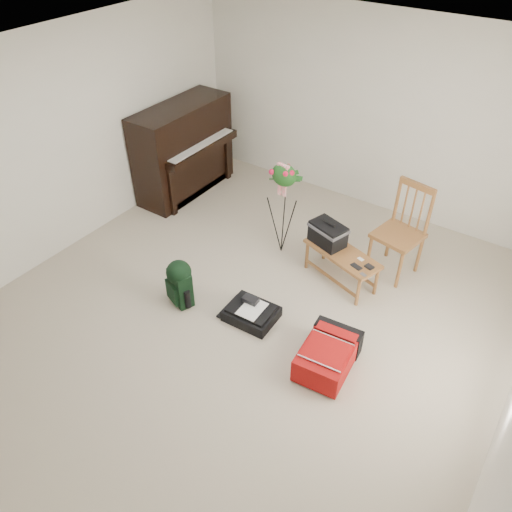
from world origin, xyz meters
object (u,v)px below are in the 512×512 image
Objects in this scene: bench at (330,242)px; green_backpack at (180,281)px; flower_stand at (283,210)px; piano at (184,151)px; black_duffel at (251,313)px; dining_chair at (400,232)px; red_suitcase at (330,352)px.

bench is 1.67m from green_backpack.
flower_stand is at bearing -171.16° from bench.
piano is 2.87× the size of black_duffel.
green_backpack is at bearing -112.64° from bench.
green_backpack is (-1.65, -1.81, -0.23)m from dining_chair.
green_backpack is (-0.76, -0.22, 0.22)m from black_duffel.
black_duffel is 0.97× the size of green_backpack.
dining_chair reaches higher than bench.
bench is 0.69m from flower_stand.
piano is 3.64m from red_suitcase.
green_backpack is at bearing -98.33° from flower_stand.
piano is at bearing -169.21° from dining_chair.
piano is 2.15× the size of red_suitcase.
flower_stand is at bearing 131.35° from red_suitcase.
bench is (2.57, -0.57, -0.12)m from piano.
piano is at bearing 141.77° from black_duffel.
flower_stand reaches higher than red_suitcase.
piano is at bearing 146.65° from red_suitcase.
piano is 3.15m from dining_chair.
red_suitcase is at bearing -27.78° from piano.
bench is 0.88× the size of dining_chair.
piano is 2.39m from green_backpack.
red_suitcase is (3.20, -1.68, -0.45)m from piano.
red_suitcase is 0.95m from black_duffel.
bench is 0.79m from dining_chair.
green_backpack is (-1.70, -0.15, 0.15)m from red_suitcase.
dining_chair is (0.57, 0.54, 0.05)m from bench.
black_duffel is at bearing -64.71° from flower_stand.
flower_stand is at bearing 104.87° from black_duffel.
piano reaches higher than red_suitcase.
bench is at bearing -12.49° from piano.
bench is 1.32m from red_suitcase.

